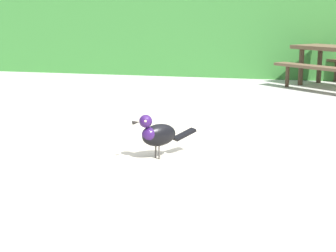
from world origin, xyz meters
The scene contains 3 objects.
hedge_wall centered at (0.00, 9.41, 0.87)m, with size 28.00×2.01×1.75m, color #387A33.
picnic_table_foreground centered at (-0.26, 0.00, 0.56)m, with size 1.94×1.96×0.74m.
bird_grackle centered at (-0.42, -0.10, 0.84)m, with size 0.22×0.22×0.18m.
Camera 1 is at (0.09, -1.98, 1.31)m, focal length 53.77 mm.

